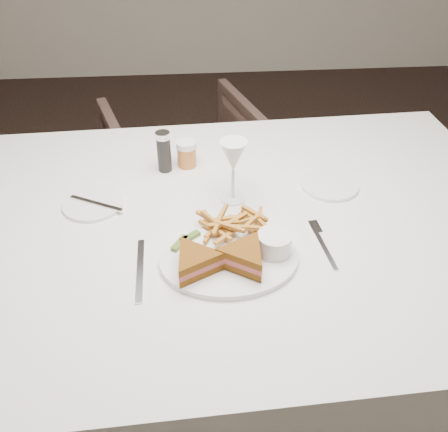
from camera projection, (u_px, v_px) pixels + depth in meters
The scene contains 4 objects.
ground at pixel (311, 299), 2.07m from camera, with size 5.00×5.00×0.00m, color black.
table at pixel (223, 318), 1.50m from camera, with size 1.61×1.07×0.75m, color silver.
chair_far at pixel (187, 164), 2.29m from camera, with size 0.64×0.60×0.66m, color #45312A.
table_setting at pixel (225, 223), 1.21m from camera, with size 0.81×0.61×0.18m.
Camera 1 is at (-0.47, -1.40, 1.53)m, focal length 40.00 mm.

